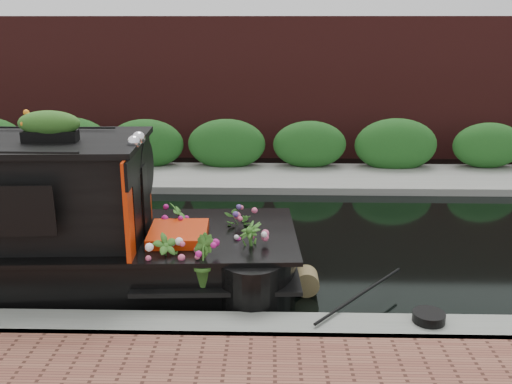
{
  "coord_description": "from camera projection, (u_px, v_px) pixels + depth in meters",
  "views": [
    {
      "loc": [
        1.04,
        -9.63,
        3.87
      ],
      "look_at": [
        0.81,
        -0.6,
        1.15
      ],
      "focal_mm": 40.0,
      "sensor_mm": 36.0,
      "label": 1
    }
  ],
  "objects": [
    {
      "name": "ground",
      "position": [
        212.0,
        243.0,
        10.36
      ],
      "size": [
        80.0,
        80.0,
        0.0
      ],
      "primitive_type": "plane",
      "color": "black",
      "rests_on": "ground"
    },
    {
      "name": "near_bank_coping",
      "position": [
        186.0,
        340.0,
        7.2
      ],
      "size": [
        40.0,
        0.6,
        0.5
      ],
      "primitive_type": "cube",
      "color": "gray",
      "rests_on": "ground"
    },
    {
      "name": "far_bank_path",
      "position": [
        229.0,
        181.0,
        14.38
      ],
      "size": [
        40.0,
        2.4,
        0.34
      ],
      "primitive_type": "cube",
      "color": "gray",
      "rests_on": "ground"
    },
    {
      "name": "far_hedge",
      "position": [
        231.0,
        172.0,
        15.24
      ],
      "size": [
        40.0,
        1.1,
        2.8
      ],
      "primitive_type": "cube",
      "color": "#20571D",
      "rests_on": "ground"
    },
    {
      "name": "far_brick_wall",
      "position": [
        236.0,
        154.0,
        17.25
      ],
      "size": [
        40.0,
        1.0,
        8.0
      ],
      "primitive_type": "cube",
      "color": "#4C1B19",
      "rests_on": "ground"
    },
    {
      "name": "rope_fender",
      "position": [
        306.0,
        281.0,
        8.41
      ],
      "size": [
        0.37,
        0.36,
        0.37
      ],
      "primitive_type": "cylinder",
      "rotation": [
        1.57,
        0.0,
        0.0
      ],
      "color": "brown",
      "rests_on": "ground"
    },
    {
      "name": "coiled_mooring_rope",
      "position": [
        429.0,
        317.0,
        7.14
      ],
      "size": [
        0.41,
        0.41,
        0.12
      ],
      "primitive_type": "cylinder",
      "color": "black",
      "rests_on": "near_bank_coping"
    }
  ]
}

